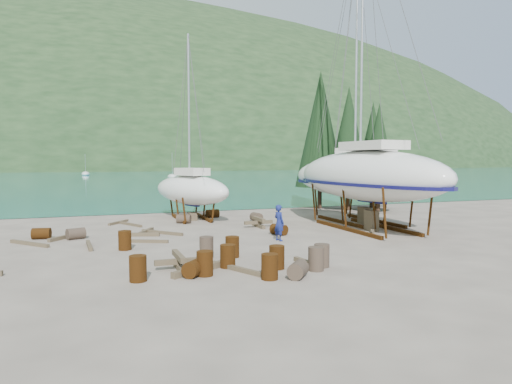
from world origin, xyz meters
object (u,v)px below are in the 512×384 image
object	(u,v)px
large_sailboat_far	(360,176)
large_sailboat_near	(366,175)
small_sailboat_shore	(191,189)
worker	(279,223)

from	to	relation	value
large_sailboat_far	large_sailboat_near	bearing A→B (deg)	-130.11
small_sailboat_shore	worker	world-z (taller)	small_sailboat_shore
large_sailboat_near	large_sailboat_far	world-z (taller)	large_sailboat_near
large_sailboat_near	large_sailboat_far	xyz separation A→B (m)	(1.20, 2.50, -0.19)
large_sailboat_near	worker	size ratio (longest dim) A/B	10.88
large_sailboat_far	small_sailboat_shore	distance (m)	11.32
small_sailboat_shore	worker	bearing A→B (deg)	-97.69
large_sailboat_far	worker	world-z (taller)	large_sailboat_far
worker	small_sailboat_shore	bearing A→B (deg)	-0.44
large_sailboat_near	small_sailboat_shore	size ratio (longest dim) A/B	1.58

